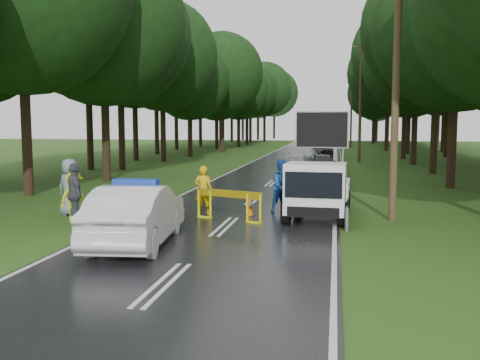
% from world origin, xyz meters
% --- Properties ---
extents(ground, '(160.00, 160.00, 0.00)m').
position_xyz_m(ground, '(0.00, 0.00, 0.00)').
color(ground, '#274A15').
rests_on(ground, ground).
extents(road, '(7.00, 140.00, 0.02)m').
position_xyz_m(road, '(0.00, 30.00, 0.01)').
color(road, black).
rests_on(road, ground).
extents(guardrail, '(0.12, 60.06, 0.70)m').
position_xyz_m(guardrail, '(3.70, 29.67, 0.55)').
color(guardrail, gray).
rests_on(guardrail, ground).
extents(utility_pole_near, '(1.40, 0.24, 10.00)m').
position_xyz_m(utility_pole_near, '(5.20, 2.00, 5.06)').
color(utility_pole_near, '#493821').
rests_on(utility_pole_near, ground).
extents(utility_pole_mid, '(1.40, 0.24, 10.00)m').
position_xyz_m(utility_pole_mid, '(5.20, 28.00, 5.06)').
color(utility_pole_mid, '#493821').
rests_on(utility_pole_mid, ground).
extents(utility_pole_far, '(1.40, 0.24, 10.00)m').
position_xyz_m(utility_pole_far, '(5.20, 54.00, 5.06)').
color(utility_pole_far, '#493821').
rests_on(utility_pole_far, ground).
extents(police_sedan, '(2.21, 4.99, 1.75)m').
position_xyz_m(police_sedan, '(-1.78, -2.81, 0.80)').
color(police_sedan, silver).
rests_on(police_sedan, ground).
extents(work_truck, '(2.21, 4.58, 3.57)m').
position_xyz_m(work_truck, '(2.79, 1.96, 0.97)').
color(work_truck, gray).
rests_on(work_truck, ground).
extents(barrier, '(2.33, 0.93, 1.02)m').
position_xyz_m(barrier, '(-0.09, 1.00, 0.77)').
color(barrier, yellow).
rests_on(barrier, ground).
extents(officer, '(0.64, 0.42, 1.73)m').
position_xyz_m(officer, '(-1.18, 2.00, 0.86)').
color(officer, gold).
rests_on(officer, ground).
extents(civilian, '(1.16, 1.12, 1.89)m').
position_xyz_m(civilian, '(1.50, 2.95, 0.95)').
color(civilian, '#174898').
rests_on(civilian, ground).
extents(bystander_left, '(0.97, 1.21, 1.63)m').
position_xyz_m(bystander_left, '(-5.00, 0.00, 0.81)').
color(bystander_left, '#DADD0C').
rests_on(bystander_left, ground).
extents(bystander_mid, '(1.12, 1.18, 1.96)m').
position_xyz_m(bystander_mid, '(-4.71, -0.48, 0.98)').
color(bystander_mid, '#474A4F').
rests_on(bystander_mid, ground).
extents(bystander_right, '(1.07, 0.80, 1.99)m').
position_xyz_m(bystander_right, '(-5.68, 1.03, 0.99)').
color(bystander_right, slate).
rests_on(bystander_right, ground).
extents(queue_car_first, '(1.84, 3.85, 1.27)m').
position_xyz_m(queue_car_first, '(2.60, 17.96, 0.64)').
color(queue_car_first, '#3C3F44').
rests_on(queue_car_first, ground).
extents(queue_car_second, '(2.23, 5.09, 1.46)m').
position_xyz_m(queue_car_second, '(0.84, 25.20, 0.73)').
color(queue_car_second, '#A3A5AB').
rests_on(queue_car_second, ground).
extents(queue_car_third, '(2.80, 5.28, 1.41)m').
position_xyz_m(queue_car_third, '(1.79, 31.20, 0.71)').
color(queue_car_third, black).
rests_on(queue_car_third, ground).
extents(queue_car_fourth, '(2.37, 5.08, 1.61)m').
position_xyz_m(queue_car_fourth, '(1.21, 37.20, 0.81)').
color(queue_car_fourth, '#3B3D42').
rests_on(queue_car_fourth, ground).
extents(cone_near_left, '(0.34, 0.34, 0.72)m').
position_xyz_m(cone_near_left, '(-3.16, -1.00, 0.35)').
color(cone_near_left, black).
rests_on(cone_near_left, ground).
extents(cone_center, '(0.34, 0.34, 0.71)m').
position_xyz_m(cone_center, '(0.46, 2.00, 0.35)').
color(cone_center, black).
rests_on(cone_center, ground).
extents(cone_far, '(0.31, 0.31, 0.66)m').
position_xyz_m(cone_far, '(1.40, 5.00, 0.32)').
color(cone_far, black).
rests_on(cone_far, ground).
extents(cone_left_mid, '(0.30, 0.30, 0.64)m').
position_xyz_m(cone_left_mid, '(-2.82, 3.00, 0.31)').
color(cone_left_mid, black).
rests_on(cone_left_mid, ground).
extents(cone_right, '(0.37, 0.37, 0.79)m').
position_xyz_m(cone_right, '(3.50, 4.50, 0.38)').
color(cone_right, black).
rests_on(cone_right, ground).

